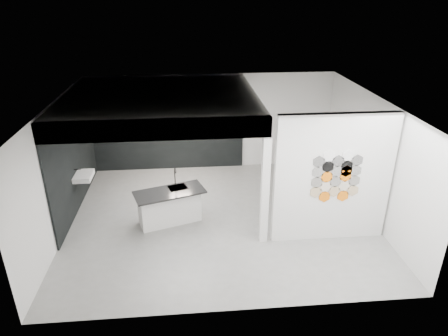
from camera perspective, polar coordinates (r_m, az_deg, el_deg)
floor at (r=9.54m, az=-0.44°, el=-7.10°), size 7.00×6.00×0.01m
partition_panel at (r=8.47m, az=15.30°, el=-1.54°), size 2.45×0.15×2.80m
bay_clad_back at (r=11.73m, az=-8.06°, el=5.23°), size 4.40×0.04×2.35m
bay_clad_left at (r=10.26m, az=-20.65°, el=0.99°), size 0.04×4.00×2.35m
bulkhead at (r=9.45m, az=-8.99°, el=9.20°), size 4.40×4.00×0.40m
corner_column at (r=8.20m, az=5.86°, el=-3.39°), size 0.16×0.16×2.35m
fascia_beam at (r=7.61m, az=-9.75°, el=5.42°), size 4.40×0.16×0.40m
wall_basin at (r=10.15m, az=-19.40°, el=-1.09°), size 0.40×0.60×0.12m
display_shelf at (r=11.59m, az=-7.62°, el=5.66°), size 3.00×0.15×0.04m
kitchen_island at (r=9.25m, az=-7.78°, el=-5.36°), size 1.69×1.14×1.25m
stockpot at (r=11.66m, az=-13.22°, el=5.93°), size 0.29×0.29×0.19m
kettle at (r=11.54m, az=-4.00°, el=6.30°), size 0.21×0.21×0.17m
glass_bowl at (r=11.58m, az=-0.91°, el=6.24°), size 0.18×0.18×0.10m
glass_vase at (r=11.57m, az=-0.91°, el=6.36°), size 0.11×0.11×0.15m
bottle_dark at (r=11.56m, az=-8.13°, el=6.06°), size 0.06×0.06×0.14m
utensil_cup at (r=11.61m, az=-10.71°, el=5.84°), size 0.08×0.08×0.09m
hex_tile_cluster at (r=8.36m, az=15.79°, el=-1.14°), size 1.04×0.02×1.16m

